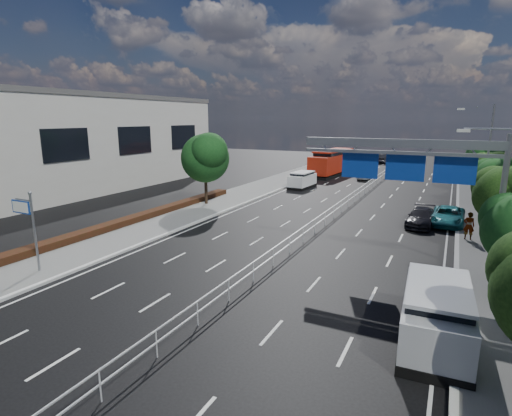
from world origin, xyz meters
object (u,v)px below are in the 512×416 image
at_px(near_car_dark, 383,159).
at_px(parked_car_teal, 448,216).
at_px(overhead_gantry, 420,163).
at_px(parked_car_dark, 421,217).
at_px(pedestrian_b, 500,218).
at_px(pedestrian_a, 469,226).
at_px(silver_minivan, 436,315).
at_px(toilet_sign, 27,217).
at_px(red_bus, 333,162).
at_px(near_car_silver, 365,174).
at_px(white_minivan, 302,180).

relative_size(near_car_dark, parked_car_teal, 0.99).
xyz_separation_m(overhead_gantry, parked_car_dark, (-0.24, 8.95, -4.96)).
bearing_deg(pedestrian_b, pedestrian_a, 63.59).
relative_size(silver_minivan, pedestrian_b, 2.74).
bearing_deg(toilet_sign, red_bus, 84.92).
distance_m(overhead_gantry, pedestrian_b, 11.19).
height_order(red_bus, parked_car_dark, red_bus).
bearing_deg(toilet_sign, parked_car_teal, 46.31).
xyz_separation_m(toilet_sign, pedestrian_a, (20.55, 16.17, -1.89)).
height_order(parked_car_teal, pedestrian_b, pedestrian_b).
height_order(parked_car_teal, pedestrian_a, pedestrian_a).
bearing_deg(near_car_dark, red_bus, 83.52).
bearing_deg(near_car_silver, white_minivan, 61.84).
bearing_deg(near_car_silver, overhead_gantry, 105.11).
bearing_deg(silver_minivan, parked_car_teal, 87.03).
bearing_deg(pedestrian_b, toilet_sign, 47.86).
bearing_deg(parked_car_teal, pedestrian_b, -16.15).
relative_size(toilet_sign, pedestrian_a, 2.37).
height_order(white_minivan, near_car_silver, white_minivan).
bearing_deg(pedestrian_a, silver_minivan, 82.78).
bearing_deg(parked_car_dark, parked_car_teal, 35.22).
relative_size(silver_minivan, parked_car_dark, 1.21).
relative_size(silver_minivan, parked_car_teal, 1.10).
height_order(near_car_dark, parked_car_dark, near_car_dark).
xyz_separation_m(overhead_gantry, white_minivan, (-13.95, 20.74, -4.68)).
distance_m(near_car_dark, parked_car_teal, 43.54).
bearing_deg(pedestrian_b, parked_car_teal, -10.40).
bearing_deg(red_bus, white_minivan, -84.98).
distance_m(overhead_gantry, near_car_silver, 32.31).
bearing_deg(pedestrian_a, parked_car_teal, -73.91).
relative_size(near_car_silver, pedestrian_b, 1.98).
bearing_deg(near_car_silver, near_car_dark, -87.95).
height_order(silver_minivan, parked_car_teal, silver_minivan).
xyz_separation_m(red_bus, silver_minivan, (15.41, -41.20, -0.77)).
height_order(red_bus, pedestrian_a, red_bus).
bearing_deg(silver_minivan, near_car_dark, 97.90).
distance_m(overhead_gantry, parked_car_dark, 10.23).
bearing_deg(silver_minivan, overhead_gantry, 97.99).
height_order(near_car_silver, parked_car_teal, parked_car_teal).
relative_size(silver_minivan, pedestrian_a, 2.95).
bearing_deg(white_minivan, pedestrian_b, -27.88).
distance_m(white_minivan, red_bus, 12.45).
height_order(toilet_sign, near_car_dark, toilet_sign).
xyz_separation_m(white_minivan, parked_car_dark, (13.71, -11.79, -0.28)).
xyz_separation_m(parked_car_dark, pedestrian_b, (5.07, 0.09, 0.48)).
distance_m(silver_minivan, pedestrian_a, 14.23).
xyz_separation_m(toilet_sign, parked_car_teal, (19.25, 20.15, -2.26)).
bearing_deg(near_car_silver, red_bus, -27.29).
bearing_deg(parked_car_dark, pedestrian_b, 3.61).
distance_m(silver_minivan, pedestrian_b, 17.40).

